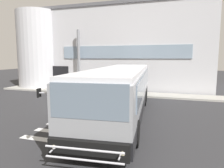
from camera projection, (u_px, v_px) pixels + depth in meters
ground_plane at (87, 105)px, 14.03m from camera, size 80.00×90.00×0.02m
bay_paint_stripes at (88, 128)px, 9.46m from camera, size 4.40×3.96×0.01m
terminal_building at (120, 50)px, 24.62m from camera, size 20.10×13.80×8.49m
boarding_curb at (108, 93)px, 18.56m from camera, size 22.30×2.00×0.15m
entry_support_column at (79, 60)px, 19.70m from camera, size 0.28×0.28×5.81m
bus_main_foreground at (121, 92)px, 11.41m from camera, size 3.70×12.27×2.70m
passenger_near_column at (83, 81)px, 18.93m from camera, size 0.59×0.25×1.68m
passenger_by_doorway at (90, 81)px, 18.47m from camera, size 0.52×0.50×1.68m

